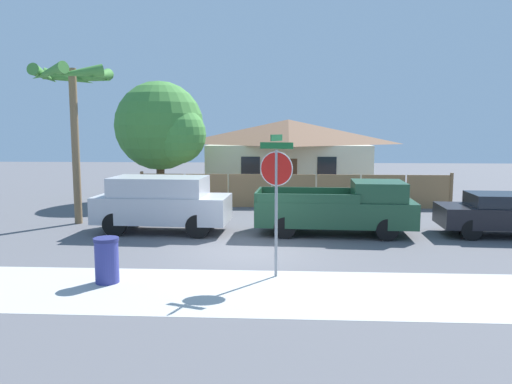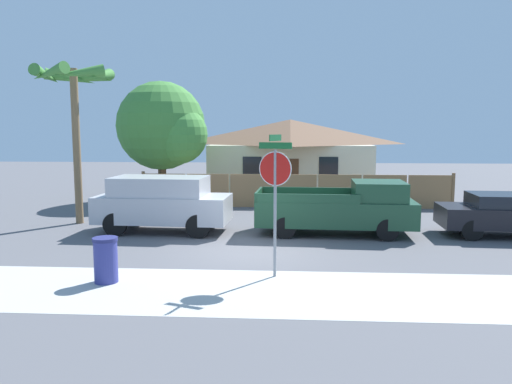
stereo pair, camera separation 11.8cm
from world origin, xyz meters
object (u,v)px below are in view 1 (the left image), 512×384
Objects in this scene: palm_tree at (73,88)px; orange_pickup at (341,208)px; red_suv at (162,202)px; oak_tree at (163,128)px; trash_bin at (107,260)px; house at (288,153)px; parked_sedan at (504,214)px; stop_sign at (276,181)px.

palm_tree is 10.58m from orange_pickup.
red_suv is 0.87× the size of orange_pickup.
trash_bin is (1.89, -13.41, -3.08)m from oak_tree.
parked_sedan is (7.04, -13.20, -1.39)m from house.
house is 1.66× the size of palm_tree.
orange_pickup is at bearing 44.01° from trash_bin.
parked_sedan is (5.36, 0.01, -0.13)m from orange_pickup.
stop_sign is (-0.42, -18.26, 0.16)m from house.
house reaches higher than stop_sign.
red_suv reaches higher than orange_pickup.
house reaches higher than orange_pickup.
orange_pickup is 1.57× the size of stop_sign.
orange_pickup is 8.30m from trash_bin.
orange_pickup is at bearing 2.66° from red_suv.
parked_sedan is (13.21, -7.63, -2.86)m from oak_tree.
house is 15.03m from parked_sedan.
stop_sign is (3.99, -5.06, 1.26)m from red_suv.
parked_sedan is at bearing 2.78° from red_suv.
oak_tree is 1.37× the size of parked_sedan.
parked_sedan is at bearing -30.01° from oak_tree.
oak_tree reaches higher than orange_pickup.
parked_sedan is 1.27× the size of stop_sign.
stop_sign is at bearing -91.33° from house.
stop_sign is (-7.46, -5.06, 1.56)m from parked_sedan.
parked_sedan is at bearing -61.94° from house.
house reaches higher than red_suv.
house is 14.52m from palm_tree.
palm_tree reaches higher than stop_sign.
palm_tree is at bearing -124.01° from house.
orange_pickup is at bearing 86.83° from stop_sign.
palm_tree is at bearing 158.82° from stop_sign.
oak_tree is at bearing 73.99° from palm_tree.
house is 1.64× the size of oak_tree.
palm_tree reaches higher than parked_sedan.
stop_sign is at bearing -40.62° from palm_tree.
house is at bearing 74.30° from red_suv.
oak_tree is 8.24m from red_suv.
oak_tree is at bearing 138.55° from orange_pickup.
parked_sedan is 9.15m from stop_sign.
palm_tree reaches higher than red_suv.
orange_pickup is (1.68, -13.22, -1.26)m from house.
parked_sedan is (11.45, 0.00, -0.29)m from red_suv.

